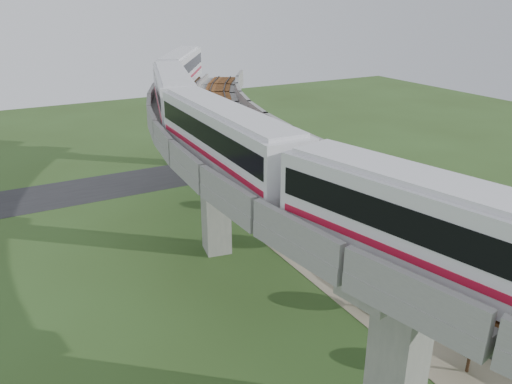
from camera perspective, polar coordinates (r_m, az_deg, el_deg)
ground at (r=34.05m, az=1.56°, el=-14.23°), size 160.00×160.00×0.00m
dirt_lot at (r=40.69m, az=20.64°, el=-9.26°), size 18.00×26.00×0.04m
asphalt_road at (r=59.08m, az=-13.15°, el=1.24°), size 60.00×8.00×0.03m
viaduct at (r=31.69m, az=7.76°, el=1.32°), size 19.58×73.98×11.40m
metro_train at (r=36.09m, az=-3.53°, el=9.34°), size 14.88×60.73×3.64m
fence at (r=38.71m, az=14.33°, el=-8.86°), size 3.87×38.73×1.50m
tree_0 at (r=57.33m, az=-0.00°, el=3.52°), size 3.05×3.05×3.51m
tree_1 at (r=48.95m, az=0.78°, el=0.48°), size 2.20×2.20×3.29m
tree_2 at (r=42.08m, az=3.92°, el=-3.94°), size 2.54×2.54×2.93m
tree_3 at (r=34.99m, az=12.81°, el=-10.50°), size 2.20×2.20×2.59m
tree_4 at (r=31.15m, az=23.48°, el=-15.46°), size 2.02×2.02×2.92m
car_white at (r=36.46m, az=17.23°, el=-11.54°), size 1.33×3.24×1.10m
car_red at (r=40.60m, az=22.22°, el=-8.55°), size 3.87×2.08×1.21m
car_dark at (r=42.39m, az=12.30°, el=-6.08°), size 4.23×2.63×1.14m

